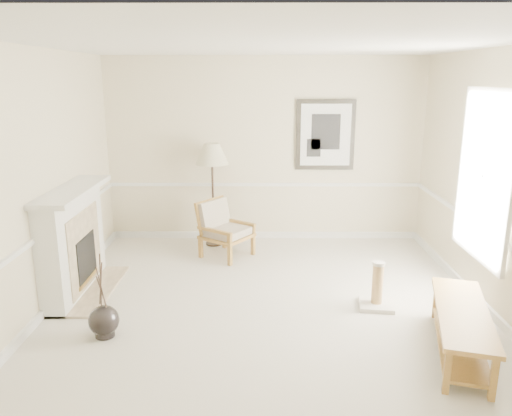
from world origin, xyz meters
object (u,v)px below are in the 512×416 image
at_px(floor_vase, 104,321).
at_px(scratching_post, 377,293).
at_px(floor_lamp, 212,157).
at_px(armchair, 222,226).
at_px(bench, 462,325).

distance_m(floor_vase, scratching_post, 3.03).
height_order(floor_lamp, scratching_post, floor_lamp).
distance_m(armchair, floor_lamp, 1.09).
bearing_deg(floor_vase, armchair, 66.97).
bearing_deg(scratching_post, armchair, 137.85).
height_order(floor_vase, floor_lamp, floor_lamp).
xyz_separation_m(armchair, bench, (2.48, -2.73, -0.15)).
xyz_separation_m(bench, scratching_post, (-0.57, 1.00, -0.12)).
xyz_separation_m(floor_lamp, bench, (2.65, -3.22, -1.11)).
bearing_deg(floor_lamp, armchair, -71.07).
height_order(bench, scratching_post, scratching_post).
distance_m(floor_lamp, scratching_post, 3.28).
bearing_deg(scratching_post, floor_vase, -166.56).
relative_size(floor_lamp, scratching_post, 2.92).
bearing_deg(armchair, floor_vase, -167.34).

